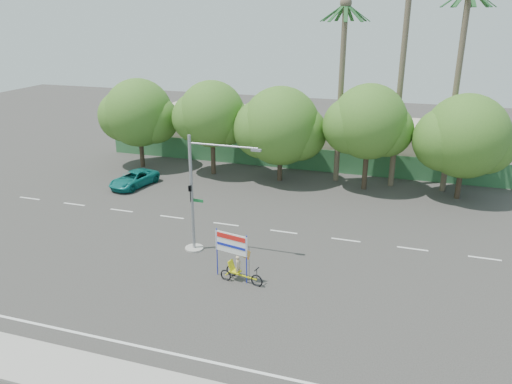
% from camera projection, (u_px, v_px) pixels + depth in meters
% --- Properties ---
extents(ground, '(120.00, 120.00, 0.00)m').
position_uv_depth(ground, '(207.00, 289.00, 25.64)').
color(ground, '#33302D').
rests_on(ground, ground).
extents(fence, '(38.00, 0.08, 2.00)m').
position_uv_depth(fence, '(301.00, 159.00, 44.53)').
color(fence, '#336B3D').
rests_on(fence, ground).
extents(building_left, '(12.00, 8.00, 4.00)m').
position_uv_depth(building_left, '(216.00, 129.00, 51.08)').
color(building_left, '#C5B39C').
rests_on(building_left, ground).
extents(building_right, '(14.00, 8.00, 3.60)m').
position_uv_depth(building_right, '(397.00, 145.00, 45.99)').
color(building_right, '#C5B39C').
rests_on(building_right, ground).
extents(tree_far_left, '(7.14, 6.00, 7.96)m').
position_uv_depth(tree_far_left, '(138.00, 115.00, 44.13)').
color(tree_far_left, '#473828').
rests_on(tree_far_left, ground).
extents(tree_left, '(6.66, 5.60, 8.07)m').
position_uv_depth(tree_left, '(211.00, 116.00, 42.03)').
color(tree_left, '#473828').
rests_on(tree_left, ground).
extents(tree_center, '(7.62, 6.40, 7.85)m').
position_uv_depth(tree_center, '(280.00, 128.00, 40.51)').
color(tree_center, '#473828').
rests_on(tree_center, ground).
extents(tree_right, '(6.90, 5.80, 8.36)m').
position_uv_depth(tree_right, '(368.00, 124.00, 38.24)').
color(tree_right, '#473828').
rests_on(tree_right, ground).
extents(tree_far_right, '(7.38, 6.20, 7.94)m').
position_uv_depth(tree_far_right, '(465.00, 139.00, 36.44)').
color(tree_far_right, '#473828').
rests_on(tree_far_right, ground).
extents(palm_tall, '(3.73, 3.79, 17.45)m').
position_uv_depth(palm_tall, '(403.00, 53.00, 37.20)').
color(palm_tall, '#70604C').
rests_on(palm_tall, ground).
extents(palm_mid, '(3.73, 3.79, 15.45)m').
position_uv_depth(palm_mid, '(459.00, 70.00, 36.42)').
color(palm_mid, '#70604C').
rests_on(palm_mid, ground).
extents(palm_short, '(3.73, 3.79, 14.45)m').
position_uv_depth(palm_short, '(342.00, 73.00, 39.04)').
color(palm_short, '#70604C').
rests_on(palm_short, ground).
extents(traffic_signal, '(4.72, 1.10, 7.00)m').
position_uv_depth(traffic_signal, '(197.00, 204.00, 28.83)').
color(traffic_signal, gray).
rests_on(traffic_signal, ground).
extents(trike_billboard, '(2.78, 0.96, 2.78)m').
position_uv_depth(trike_billboard, '(236.00, 261.00, 26.11)').
color(trike_billboard, black).
rests_on(trike_billboard, ground).
extents(pickup_truck, '(2.92, 4.78, 1.24)m').
position_uv_depth(pickup_truck, '(134.00, 179.00, 40.38)').
color(pickup_truck, '#10726E').
rests_on(pickup_truck, ground).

